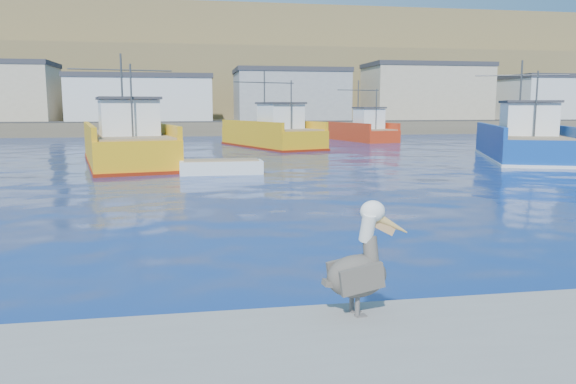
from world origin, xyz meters
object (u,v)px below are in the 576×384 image
Objects in this scene: boat_orange at (363,130)px; pelican at (360,266)px; trawler_yellow_a at (127,145)px; trawler_yellow_b at (272,134)px; trawler_blue at (522,143)px; skiff_mid at (221,168)px.

boat_orange is 50.69m from pelican.
trawler_yellow_a reaches higher than boat_orange.
trawler_blue reaches higher than trawler_yellow_b.
trawler_yellow_b is 8.00× the size of pelican.
trawler_yellow_a is at bearing 130.69° from skiff_mid.
pelican is at bearing -77.65° from trawler_yellow_a.
trawler_yellow_b is at bearing 49.88° from trawler_yellow_a.
trawler_yellow_a is 1.09× the size of trawler_blue.
trawler_blue is (25.56, -1.31, -0.07)m from trawler_yellow_a.
trawler_yellow_a is 8.73× the size of pelican.
skiff_mid is 2.60× the size of pelican.
pelican is at bearing -96.62° from trawler_yellow_b.
trawler_yellow_a is 3.36× the size of skiff_mid.
boat_orange reaches higher than pelican.
trawler_blue reaches higher than pelican.
trawler_yellow_b is at bearing -144.80° from boat_orange.
boat_orange is 2.28× the size of skiff_mid.
boat_orange is (-4.14, 21.66, -0.03)m from trawler_blue.
pelican is (6.13, -27.98, 0.03)m from trawler_yellow_a.
trawler_yellow_a is 29.55m from boat_orange.
trawler_yellow_a reaches higher than pelican.
skiff_mid is (5.37, -6.24, -0.88)m from trawler_yellow_a.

